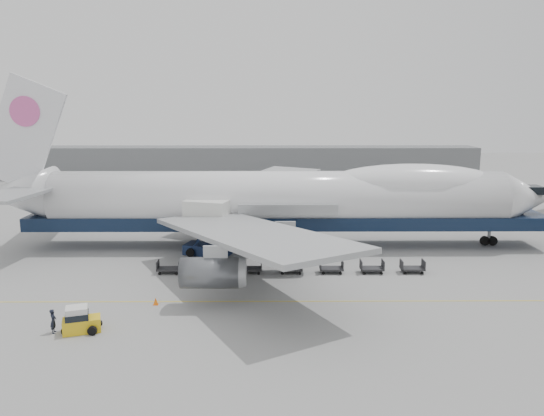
{
  "coord_description": "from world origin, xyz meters",
  "views": [
    {
      "loc": [
        -1.14,
        -48.76,
        16.66
      ],
      "look_at": [
        -0.79,
        6.0,
        5.75
      ],
      "focal_mm": 35.0,
      "sensor_mm": 36.0,
      "label": 1
    }
  ],
  "objects_px": {
    "airliner": "(284,199)",
    "catering_truck": "(207,224)",
    "baggage_tug": "(80,321)",
    "ground_worker": "(53,321)"
  },
  "relations": [
    {
      "from": "airliner",
      "to": "catering_truck",
      "type": "distance_m",
      "value": 9.54
    },
    {
      "from": "catering_truck",
      "to": "baggage_tug",
      "type": "bearing_deg",
      "value": -92.81
    },
    {
      "from": "ground_worker",
      "to": "catering_truck",
      "type": "bearing_deg",
      "value": -31.39
    },
    {
      "from": "catering_truck",
      "to": "ground_worker",
      "type": "relative_size",
      "value": 3.37
    },
    {
      "from": "airliner",
      "to": "ground_worker",
      "type": "xyz_separation_m",
      "value": [
        -17.63,
        -24.15,
        -4.71
      ]
    },
    {
      "from": "baggage_tug",
      "to": "catering_truck",
      "type": "bearing_deg",
      "value": 53.01
    },
    {
      "from": "catering_truck",
      "to": "baggage_tug",
      "type": "distance_m",
      "value": 21.86
    },
    {
      "from": "airliner",
      "to": "baggage_tug",
      "type": "bearing_deg",
      "value": -123.28
    },
    {
      "from": "catering_truck",
      "to": "airliner",
      "type": "bearing_deg",
      "value": 38.41
    },
    {
      "from": "airliner",
      "to": "catering_truck",
      "type": "relative_size",
      "value": 10.94
    }
  ]
}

